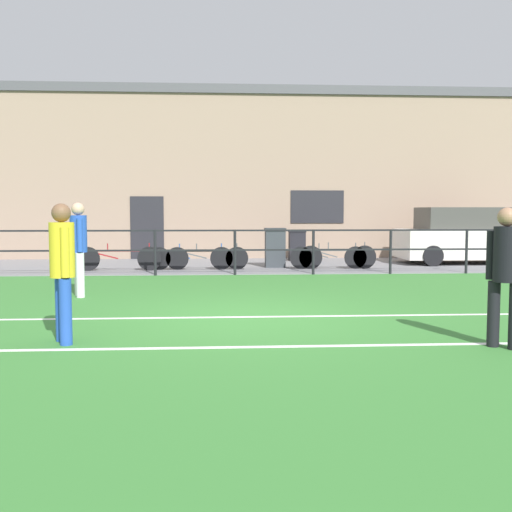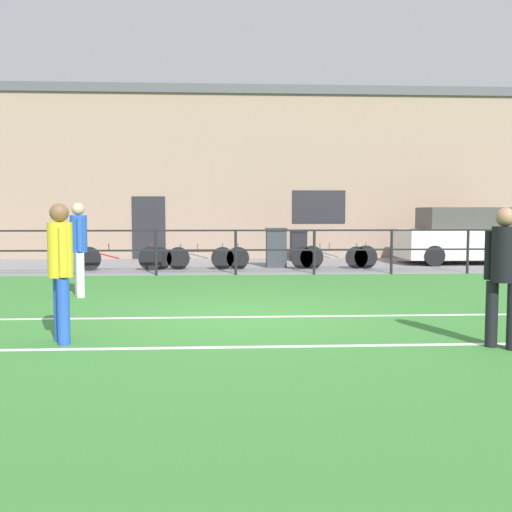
{
  "view_description": "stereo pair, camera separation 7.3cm",
  "coord_description": "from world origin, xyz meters",
  "px_view_note": "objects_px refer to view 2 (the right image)",
  "views": [
    {
      "loc": [
        -0.4,
        -9.01,
        1.63
      ],
      "look_at": [
        0.33,
        2.76,
        0.73
      ],
      "focal_mm": 41.81,
      "sensor_mm": 36.0,
      "label": 1
    },
    {
      "loc": [
        -0.32,
        -9.02,
        1.63
      ],
      "look_at": [
        0.33,
        2.76,
        0.73
      ],
      "focal_mm": 41.81,
      "sensor_mm": 36.0,
      "label": 2
    }
  ],
  "objects_px": {
    "player_goalkeeper": "(504,269)",
    "player_striker": "(79,243)",
    "bicycle_parked_3": "(329,257)",
    "trash_bin_0": "(276,247)",
    "bicycle_parked_1": "(339,257)",
    "player_winger": "(60,264)",
    "parked_car_red": "(469,237)",
    "bicycle_parked_2": "(120,258)",
    "spectator_child": "(67,242)",
    "bicycle_parked_4": "(191,258)",
    "bicycle_parked_0": "(208,258)",
    "trash_bin_1": "(298,245)"
  },
  "relations": [
    {
      "from": "bicycle_parked_3",
      "to": "trash_bin_1",
      "type": "relative_size",
      "value": 2.14
    },
    {
      "from": "player_goalkeeper",
      "to": "bicycle_parked_1",
      "type": "relative_size",
      "value": 0.77
    },
    {
      "from": "player_goalkeeper",
      "to": "bicycle_parked_2",
      "type": "xyz_separation_m",
      "value": [
        -6.06,
        9.31,
        -0.59
      ]
    },
    {
      "from": "player_goalkeeper",
      "to": "player_striker",
      "type": "bearing_deg",
      "value": 6.1
    },
    {
      "from": "bicycle_parked_0",
      "to": "bicycle_parked_3",
      "type": "distance_m",
      "value": 3.34
    },
    {
      "from": "bicycle_parked_2",
      "to": "trash_bin_1",
      "type": "xyz_separation_m",
      "value": [
        5.19,
        2.89,
        0.17
      ]
    },
    {
      "from": "player_striker",
      "to": "bicycle_parked_2",
      "type": "relative_size",
      "value": 0.78
    },
    {
      "from": "bicycle_parked_0",
      "to": "bicycle_parked_1",
      "type": "relative_size",
      "value": 1.04
    },
    {
      "from": "bicycle_parked_0",
      "to": "trash_bin_0",
      "type": "bearing_deg",
      "value": 18.26
    },
    {
      "from": "player_striker",
      "to": "bicycle_parked_3",
      "type": "bearing_deg",
      "value": -69.27
    },
    {
      "from": "spectator_child",
      "to": "bicycle_parked_2",
      "type": "bearing_deg",
      "value": 157.63
    },
    {
      "from": "player_goalkeeper",
      "to": "trash_bin_1",
      "type": "height_order",
      "value": "player_goalkeeper"
    },
    {
      "from": "player_winger",
      "to": "trash_bin_0",
      "type": "bearing_deg",
      "value": 134.77
    },
    {
      "from": "player_winger",
      "to": "parked_car_red",
      "type": "height_order",
      "value": "parked_car_red"
    },
    {
      "from": "spectator_child",
      "to": "bicycle_parked_4",
      "type": "relative_size",
      "value": 0.53
    },
    {
      "from": "player_striker",
      "to": "player_winger",
      "type": "xyz_separation_m",
      "value": [
        0.73,
        -4.03,
        -0.04
      ]
    },
    {
      "from": "bicycle_parked_0",
      "to": "trash_bin_0",
      "type": "distance_m",
      "value": 2.04
    },
    {
      "from": "player_goalkeeper",
      "to": "trash_bin_1",
      "type": "relative_size",
      "value": 1.67
    },
    {
      "from": "player_winger",
      "to": "bicycle_parked_2",
      "type": "xyz_separation_m",
      "value": [
        -0.78,
        8.72,
        -0.62
      ]
    },
    {
      "from": "bicycle_parked_0",
      "to": "bicycle_parked_3",
      "type": "relative_size",
      "value": 1.05
    },
    {
      "from": "trash_bin_0",
      "to": "bicycle_parked_0",
      "type": "bearing_deg",
      "value": -161.74
    },
    {
      "from": "player_striker",
      "to": "player_winger",
      "type": "bearing_deg",
      "value": 170.6
    },
    {
      "from": "player_striker",
      "to": "bicycle_parked_0",
      "type": "distance_m",
      "value": 5.38
    },
    {
      "from": "player_winger",
      "to": "player_striker",
      "type": "bearing_deg",
      "value": 165.37
    },
    {
      "from": "bicycle_parked_3",
      "to": "trash_bin_0",
      "type": "height_order",
      "value": "trash_bin_0"
    },
    {
      "from": "trash_bin_0",
      "to": "bicycle_parked_4",
      "type": "bearing_deg",
      "value": -165.04
    },
    {
      "from": "bicycle_parked_1",
      "to": "bicycle_parked_4",
      "type": "relative_size",
      "value": 0.93
    },
    {
      "from": "player_goalkeeper",
      "to": "player_striker",
      "type": "distance_m",
      "value": 7.58
    },
    {
      "from": "bicycle_parked_1",
      "to": "bicycle_parked_4",
      "type": "distance_m",
      "value": 4.05
    },
    {
      "from": "player_goalkeeper",
      "to": "bicycle_parked_3",
      "type": "height_order",
      "value": "player_goalkeeper"
    },
    {
      "from": "spectator_child",
      "to": "bicycle_parked_4",
      "type": "distance_m",
      "value": 3.96
    },
    {
      "from": "bicycle_parked_1",
      "to": "bicycle_parked_2",
      "type": "xyz_separation_m",
      "value": [
        -5.96,
        -0.13,
        -0.0
      ]
    },
    {
      "from": "bicycle_parked_0",
      "to": "trash_bin_1",
      "type": "xyz_separation_m",
      "value": [
        2.83,
        2.76,
        0.18
      ]
    },
    {
      "from": "player_goalkeeper",
      "to": "bicycle_parked_0",
      "type": "distance_m",
      "value": 10.16
    },
    {
      "from": "spectator_child",
      "to": "player_goalkeeper",
      "type": "bearing_deg",
      "value": 144.23
    },
    {
      "from": "trash_bin_1",
      "to": "player_winger",
      "type": "bearing_deg",
      "value": -110.81
    },
    {
      "from": "spectator_child",
      "to": "bicycle_parked_0",
      "type": "bearing_deg",
      "value": 179.71
    },
    {
      "from": "parked_car_red",
      "to": "bicycle_parked_1",
      "type": "relative_size",
      "value": 1.98
    },
    {
      "from": "trash_bin_1",
      "to": "player_striker",
      "type": "bearing_deg",
      "value": -124.18
    },
    {
      "from": "bicycle_parked_2",
      "to": "bicycle_parked_4",
      "type": "distance_m",
      "value": 1.91
    },
    {
      "from": "bicycle_parked_3",
      "to": "trash_bin_0",
      "type": "distance_m",
      "value": 1.57
    },
    {
      "from": "player_winger",
      "to": "bicycle_parked_4",
      "type": "relative_size",
      "value": 0.74
    },
    {
      "from": "player_goalkeeper",
      "to": "bicycle_parked_2",
      "type": "bearing_deg",
      "value": -13.26
    },
    {
      "from": "player_striker",
      "to": "bicycle_parked_0",
      "type": "xyz_separation_m",
      "value": [
        2.31,
        4.82,
        -0.66
      ]
    },
    {
      "from": "player_goalkeeper",
      "to": "spectator_child",
      "type": "height_order",
      "value": "player_goalkeeper"
    },
    {
      "from": "trash_bin_0",
      "to": "player_striker",
      "type": "bearing_deg",
      "value": -127.83
    },
    {
      "from": "trash_bin_0",
      "to": "bicycle_parked_3",
      "type": "bearing_deg",
      "value": -24.16
    },
    {
      "from": "player_striker",
      "to": "bicycle_parked_0",
      "type": "bearing_deg",
      "value": -45.35
    },
    {
      "from": "bicycle_parked_1",
      "to": "bicycle_parked_2",
      "type": "relative_size",
      "value": 0.95
    },
    {
      "from": "player_goalkeeper",
      "to": "bicycle_parked_4",
      "type": "height_order",
      "value": "player_goalkeeper"
    }
  ]
}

